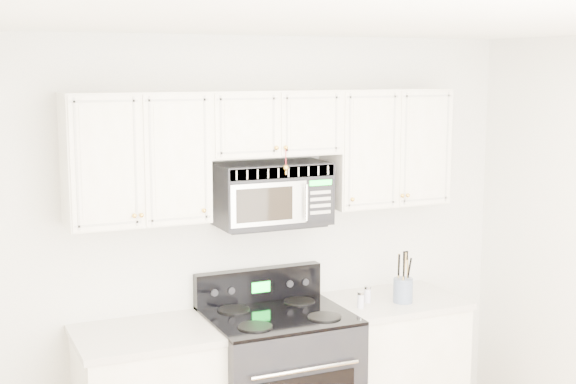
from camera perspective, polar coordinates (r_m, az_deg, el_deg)
room at (r=3.61m, az=8.53°, el=-9.03°), size 3.51×3.51×2.61m
base_cabinet_right at (r=5.46m, az=7.27°, el=-12.50°), size 0.86×0.65×0.92m
upper_cabinets at (r=4.87m, az=-1.37°, el=3.29°), size 2.44×0.37×0.75m
microwave at (r=4.90m, az=-1.12°, el=-0.12°), size 0.69×0.39×0.38m
utensil_crock at (r=5.20m, az=8.18°, el=-6.85°), size 0.12×0.12×0.33m
shaker_salt at (r=5.05m, az=5.19°, el=-7.65°), size 0.04×0.04×0.10m
shaker_pepper at (r=5.18m, az=5.68°, el=-7.25°), size 0.05×0.05×0.11m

